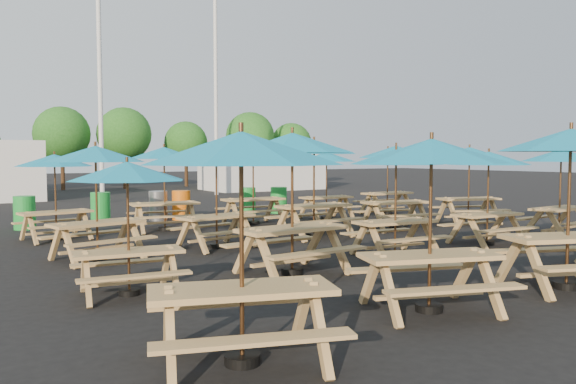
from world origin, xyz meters
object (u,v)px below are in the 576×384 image
picnic_unit_3 (55,166)px  picnic_unit_18 (469,157)px  picnic_unit_9 (396,164)px  waste_bin_0 (25,213)px  waste_bin_4 (247,201)px  picnic_unit_2 (96,161)px  picnic_unit_8 (571,150)px  waste_bin_1 (101,208)px  picnic_unit_0 (241,163)px  picnic_unit_10 (314,153)px  picnic_unit_14 (396,157)px  picnic_unit_17 (561,161)px  picnic_unit_1 (127,179)px  waste_bin_2 (158,206)px  picnic_unit_4 (431,162)px  picnic_unit_11 (253,157)px  picnic_unit_7 (164,158)px  picnic_unit_5 (292,152)px  picnic_unit_13 (489,164)px  picnic_unit_15 (327,161)px  picnic_unit_19 (388,157)px  waste_bin_5 (279,200)px  picnic_unit_6 (216,164)px  waste_bin_3 (181,205)px

picnic_unit_3 → picnic_unit_18: picnic_unit_18 is taller
picnic_unit_9 → waste_bin_0: 10.75m
waste_bin_4 → picnic_unit_2: bearing=-136.9°
picnic_unit_8 → waste_bin_1: size_ratio=2.94×
picnic_unit_0 → picnic_unit_10: (5.66, 6.95, 0.13)m
picnic_unit_14 → picnic_unit_3: bearing=171.8°
picnic_unit_17 → waste_bin_4: 10.33m
picnic_unit_1 → waste_bin_2: bearing=75.7°
picnic_unit_9 → waste_bin_1: picnic_unit_9 is taller
picnic_unit_18 → picnic_unit_14: bearing=-165.5°
picnic_unit_0 → waste_bin_1: (1.73, 13.03, -1.56)m
picnic_unit_14 → picnic_unit_2: bearing=-166.9°
picnic_unit_2 → picnic_unit_4: (2.89, -6.24, 0.02)m
picnic_unit_14 → waste_bin_1: size_ratio=2.54×
picnic_unit_11 → waste_bin_0: picnic_unit_11 is taller
picnic_unit_11 → picnic_unit_3: bearing=-174.8°
picnic_unit_9 → picnic_unit_7: bearing=117.4°
picnic_unit_0 → picnic_unit_10: 8.96m
picnic_unit_10 → picnic_unit_11: 3.18m
picnic_unit_5 → picnic_unit_13: picnic_unit_5 is taller
picnic_unit_14 → picnic_unit_18: picnic_unit_14 is taller
picnic_unit_15 → waste_bin_4: size_ratio=2.35×
picnic_unit_18 → picnic_unit_1: bearing=-146.0°
picnic_unit_7 → picnic_unit_8: picnic_unit_8 is taller
picnic_unit_5 → waste_bin_2: bearing=81.4°
picnic_unit_19 → waste_bin_1: (-9.31, 2.90, -1.57)m
picnic_unit_11 → picnic_unit_17: size_ratio=1.04×
waste_bin_5 → waste_bin_0: bearing=-179.4°
picnic_unit_8 → waste_bin_0: bearing=137.0°
waste_bin_1 → picnic_unit_18: bearing=-32.9°
picnic_unit_2 → picnic_unit_15: bearing=10.9°
picnic_unit_2 → picnic_unit_19: size_ratio=1.00×
picnic_unit_6 → picnic_unit_18: size_ratio=0.87×
picnic_unit_5 → picnic_unit_0: bearing=-133.1°
picnic_unit_2 → picnic_unit_3: size_ratio=1.10×
picnic_unit_4 → picnic_unit_18: size_ratio=0.99×
picnic_unit_0 → picnic_unit_6: 7.26m
picnic_unit_5 → picnic_unit_8: bearing=-50.1°
picnic_unit_11 → picnic_unit_13: bearing=-62.9°
picnic_unit_6 → picnic_unit_4: bearing=-98.6°
picnic_unit_5 → waste_bin_0: picnic_unit_5 is taller
picnic_unit_18 → picnic_unit_19: (-0.33, 3.33, -0.01)m
picnic_unit_6 → picnic_unit_13: bearing=-38.2°
picnic_unit_17 → picnic_unit_19: picnic_unit_19 is taller
picnic_unit_2 → picnic_unit_10: 5.54m
picnic_unit_2 → picnic_unit_9: picnic_unit_2 is taller
waste_bin_3 → picnic_unit_7: bearing=-120.9°
picnic_unit_8 → waste_bin_4: (1.03, 12.75, -1.71)m
picnic_unit_2 → picnic_unit_4: 6.88m
picnic_unit_19 → picnic_unit_11: bearing=179.9°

